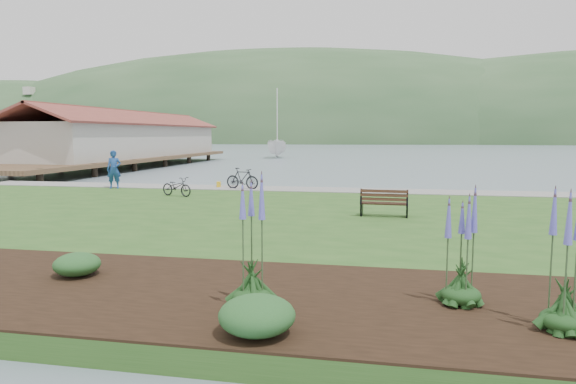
{
  "coord_description": "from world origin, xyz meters",
  "views": [
    {
      "loc": [
        4.67,
        -17.89,
        3.12
      ],
      "look_at": [
        1.53,
        -2.13,
        1.3
      ],
      "focal_mm": 32.0,
      "sensor_mm": 36.0,
      "label": 1
    }
  ],
  "objects_px": {
    "park_bench": "(384,202)",
    "person": "(114,166)",
    "sailboat": "(277,158)",
    "bicycle_a": "(177,187)"
  },
  "relations": [
    {
      "from": "park_bench",
      "to": "person",
      "type": "bearing_deg",
      "value": 156.94
    },
    {
      "from": "sailboat",
      "to": "park_bench",
      "type": "bearing_deg",
      "value": -82.65
    },
    {
      "from": "park_bench",
      "to": "bicycle_a",
      "type": "bearing_deg",
      "value": 158.91
    },
    {
      "from": "person",
      "to": "bicycle_a",
      "type": "height_order",
      "value": "person"
    },
    {
      "from": "bicycle_a",
      "to": "park_bench",
      "type": "bearing_deg",
      "value": -93.55
    },
    {
      "from": "park_bench",
      "to": "sailboat",
      "type": "distance_m",
      "value": 51.36
    },
    {
      "from": "park_bench",
      "to": "person",
      "type": "distance_m",
      "value": 14.93
    },
    {
      "from": "park_bench",
      "to": "bicycle_a",
      "type": "height_order",
      "value": "park_bench"
    },
    {
      "from": "bicycle_a",
      "to": "sailboat",
      "type": "distance_m",
      "value": 45.66
    },
    {
      "from": "person",
      "to": "sailboat",
      "type": "height_order",
      "value": "sailboat"
    }
  ]
}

